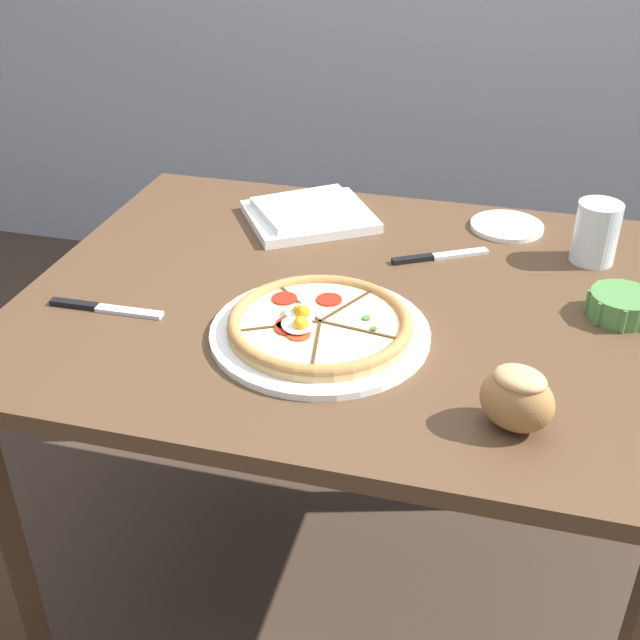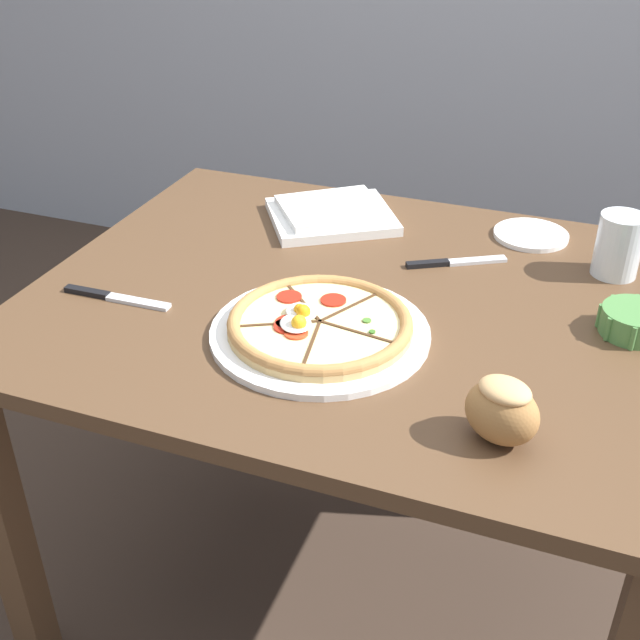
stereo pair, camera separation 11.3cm
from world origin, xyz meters
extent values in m
plane|color=#3D2D23|center=(0.00, 0.00, 0.00)|extent=(12.00, 12.00, 0.00)
cube|color=#513823|center=(0.00, 0.00, 0.73)|extent=(1.14, 0.92, 0.03)
cube|color=#513823|center=(-0.52, -0.41, 0.36)|extent=(0.06, 0.06, 0.71)
cube|color=#513823|center=(-0.52, 0.41, 0.36)|extent=(0.06, 0.06, 0.71)
cube|color=#513823|center=(0.52, 0.41, 0.36)|extent=(0.06, 0.06, 0.71)
cylinder|color=white|center=(-0.02, -0.15, 0.75)|extent=(0.36, 0.36, 0.01)
cylinder|color=tan|center=(-0.02, -0.15, 0.76)|extent=(0.30, 0.30, 0.01)
cylinder|color=beige|center=(-0.02, -0.15, 0.77)|extent=(0.27, 0.27, 0.00)
torus|color=#B27A42|center=(-0.02, -0.15, 0.77)|extent=(0.30, 0.30, 0.02)
cube|color=#472D19|center=(0.01, -0.09, 0.77)|extent=(0.06, 0.12, 0.00)
cube|color=#472D19|center=(-0.06, -0.10, 0.77)|extent=(0.10, 0.10, 0.00)
cube|color=#472D19|center=(-0.08, -0.18, 0.77)|extent=(0.12, 0.07, 0.00)
cube|color=#472D19|center=(-0.01, -0.21, 0.77)|extent=(0.03, 0.13, 0.00)
cube|color=#472D19|center=(0.05, -0.16, 0.77)|extent=(0.13, 0.02, 0.00)
cylinder|color=red|center=(-0.09, -0.09, 0.77)|extent=(0.04, 0.04, 0.00)
cylinder|color=red|center=(-0.04, -0.20, 0.77)|extent=(0.04, 0.04, 0.00)
cylinder|color=red|center=(-0.06, -0.18, 0.77)|extent=(0.05, 0.05, 0.00)
cylinder|color=red|center=(-0.06, -0.17, 0.77)|extent=(0.04, 0.04, 0.00)
cylinder|color=red|center=(-0.02, -0.08, 0.77)|extent=(0.04, 0.04, 0.00)
ellipsoid|color=white|center=(-0.06, -0.14, 0.78)|extent=(0.06, 0.06, 0.01)
sphere|color=orange|center=(-0.05, -0.15, 0.78)|extent=(0.02, 0.02, 0.02)
ellipsoid|color=white|center=(-0.05, -0.18, 0.78)|extent=(0.07, 0.08, 0.01)
sphere|color=#F4AD1E|center=(-0.04, -0.19, 0.79)|extent=(0.02, 0.02, 0.02)
ellipsoid|color=white|center=(-0.05, -0.15, 0.78)|extent=(0.06, 0.05, 0.01)
sphere|color=orange|center=(-0.04, -0.15, 0.78)|extent=(0.02, 0.02, 0.02)
cylinder|color=#477A2D|center=(-0.06, -0.15, 0.77)|extent=(0.01, 0.01, 0.00)
cylinder|color=#477A2D|center=(-0.02, -0.07, 0.77)|extent=(0.01, 0.01, 0.00)
cylinder|color=#386B23|center=(0.07, -0.15, 0.77)|extent=(0.01, 0.01, 0.00)
cylinder|color=#477A2D|center=(0.05, -0.12, 0.77)|extent=(0.01, 0.01, 0.00)
cylinder|color=#4C8442|center=(0.46, 0.04, 0.77)|extent=(0.11, 0.11, 0.04)
cylinder|color=gold|center=(0.46, 0.04, 0.77)|extent=(0.09, 0.09, 0.02)
cylinder|color=#4C8442|center=(0.46, 0.09, 0.77)|extent=(0.01, 0.01, 0.04)
cylinder|color=#4C8442|center=(0.42, 0.08, 0.77)|extent=(0.01, 0.01, 0.04)
cylinder|color=#4C8442|center=(0.40, 0.04, 0.77)|extent=(0.01, 0.01, 0.04)
cylinder|color=#4C8442|center=(0.42, 0.00, 0.77)|extent=(0.01, 0.01, 0.04)
cylinder|color=#4C8442|center=(0.46, -0.02, 0.77)|extent=(0.01, 0.01, 0.04)
cube|color=white|center=(-0.15, 0.28, 0.75)|extent=(0.32, 0.31, 0.02)
cube|color=white|center=(-0.15, 0.28, 0.77)|extent=(0.27, 0.26, 0.02)
ellipsoid|color=#A3703D|center=(0.30, -0.31, 0.79)|extent=(0.12, 0.11, 0.09)
ellipsoid|color=tan|center=(0.30, -0.31, 0.82)|extent=(0.09, 0.08, 0.03)
cube|color=silver|center=(-0.35, -0.16, 0.75)|extent=(0.12, 0.02, 0.01)
cube|color=black|center=(-0.45, -0.17, 0.75)|extent=(0.09, 0.02, 0.01)
cube|color=silver|center=(0.17, 0.20, 0.75)|extent=(0.11, 0.07, 0.01)
cube|color=black|center=(0.09, 0.15, 0.75)|extent=(0.08, 0.05, 0.01)
cylinder|color=white|center=(0.42, 0.24, 0.80)|extent=(0.08, 0.08, 0.12)
cylinder|color=silver|center=(0.42, 0.24, 0.78)|extent=(0.07, 0.07, 0.07)
cylinder|color=white|center=(0.25, 0.35, 0.75)|extent=(0.15, 0.15, 0.01)
camera|label=1|loc=(0.26, -1.21, 1.44)|focal=45.00mm
camera|label=2|loc=(0.37, -1.18, 1.44)|focal=45.00mm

